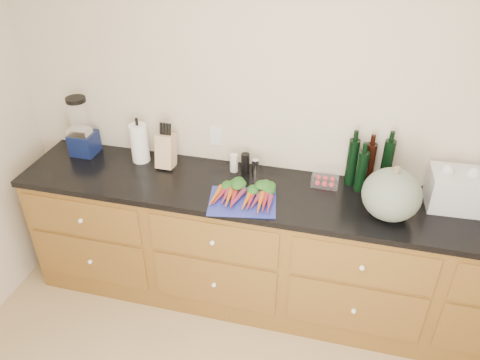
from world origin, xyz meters
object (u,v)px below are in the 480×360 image
(carrots, at_px, (244,195))
(squash, at_px, (392,195))
(blender_appliance, at_px, (81,130))
(knife_block, at_px, (166,151))
(cutting_board, at_px, (242,202))
(tomato_box, at_px, (325,179))
(paper_towel, at_px, (139,143))

(carrots, bearing_deg, squash, 2.65)
(carrots, xyz_separation_m, blender_appliance, (-1.24, 0.28, 0.15))
(blender_appliance, bearing_deg, knife_block, -1.61)
(cutting_board, xyz_separation_m, knife_block, (-0.61, 0.30, 0.11))
(tomato_box, bearing_deg, knife_block, -178.40)
(cutting_board, bearing_deg, paper_towel, 158.38)
(carrots, xyz_separation_m, knife_block, (-0.61, 0.26, 0.08))
(blender_appliance, bearing_deg, cutting_board, -14.39)
(carrots, height_order, knife_block, knife_block)
(squash, relative_size, paper_towel, 1.23)
(cutting_board, xyz_separation_m, blender_appliance, (-1.24, 0.32, 0.18))
(squash, distance_m, paper_towel, 1.68)
(cutting_board, relative_size, paper_towel, 1.49)
(paper_towel, bearing_deg, knife_block, -5.70)
(knife_block, bearing_deg, tomato_box, 1.60)
(knife_block, bearing_deg, paper_towel, 174.30)
(knife_block, distance_m, tomato_box, 1.08)
(paper_towel, bearing_deg, blender_appliance, -179.69)
(blender_appliance, distance_m, paper_towel, 0.43)
(carrots, xyz_separation_m, squash, (0.85, 0.04, 0.12))
(carrots, distance_m, knife_block, 0.67)
(cutting_board, height_order, knife_block, knife_block)
(cutting_board, bearing_deg, squash, 5.08)
(cutting_board, distance_m, knife_block, 0.69)
(squash, relative_size, blender_appliance, 0.79)
(squash, bearing_deg, tomato_box, 146.73)
(cutting_board, distance_m, squash, 0.87)
(squash, xyz_separation_m, blender_appliance, (-2.09, 0.24, 0.04))
(carrots, relative_size, blender_appliance, 0.89)
(carrots, bearing_deg, cutting_board, -90.00)
(paper_towel, relative_size, tomato_box, 1.61)
(blender_appliance, distance_m, tomato_box, 1.71)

